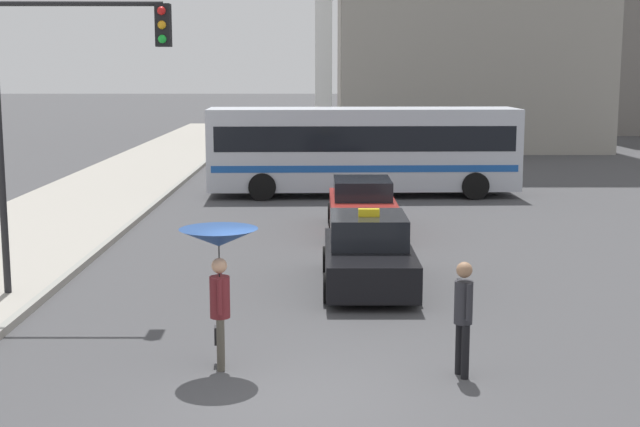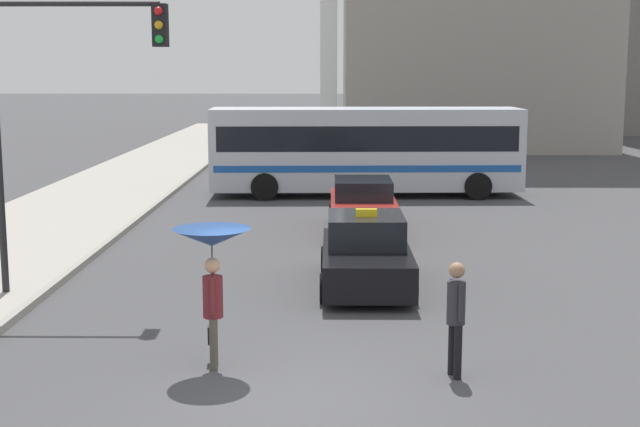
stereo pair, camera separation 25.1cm
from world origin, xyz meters
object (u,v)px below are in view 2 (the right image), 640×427
Objects in this scene: pedestrian_with_umbrella at (212,252)px; sedan_red at (363,208)px; pedestrian_man at (456,310)px; city_bus at (365,147)px; taxi at (366,255)px; monument_cross at (329,1)px; traffic_light at (62,88)px.

sedan_red is at bearing -18.70° from pedestrian_with_umbrella.
pedestrian_man is (3.64, -0.35, -0.79)m from pedestrian_with_umbrella.
sedan_red is 0.42× the size of city_bus.
taxi is at bearing -31.45° from pedestrian_with_umbrella.
monument_cross is at bearing -88.41° from taxi.
sedan_red is at bearing -87.55° from monument_cross.
pedestrian_man is 0.12× the size of monument_cross.
sedan_red is 0.77× the size of traffic_light.
taxi is 5.69m from pedestrian_man.
pedestrian_man is at bearing 101.20° from taxi.
sedan_red is 7.37m from city_bus.
monument_cross is (-1.35, 16.09, 6.28)m from city_bus.
monument_cross reaches higher than city_bus.
pedestrian_man is at bearing -0.10° from city_bus.
pedestrian_man is 36.03m from monument_cross.
monument_cross is at bearing 168.35° from pedestrian_man.
taxi is at bearing 88.44° from sedan_red.
pedestrian_with_umbrella is 35.53m from monument_cross.
pedestrian_man reaches higher than taxi.
sedan_red is 11.93m from pedestrian_with_umbrella.
monument_cross is at bearing 80.65° from traffic_light.
monument_cross reaches higher than pedestrian_with_umbrella.
city_bus reaches higher than sedan_red.
taxi is at bearing 10.85° from traffic_light.
pedestrian_with_umbrella is at bearing 76.82° from sedan_red.
traffic_light is (-6.08, -7.48, 3.50)m from sedan_red.
monument_cross reaches higher than taxi.
pedestrian_man is 8.87m from traffic_light.
traffic_light is (-6.43, -14.77, 2.43)m from city_bus.
taxi is at bearing -4.02° from city_bus.
sedan_red is at bearing 169.68° from pedestrian_man.
pedestrian_with_umbrella is 1.25× the size of pedestrian_man.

